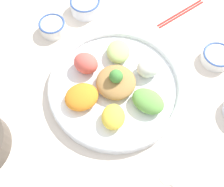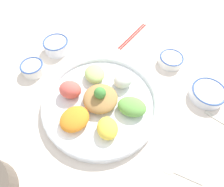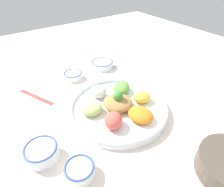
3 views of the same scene
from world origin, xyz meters
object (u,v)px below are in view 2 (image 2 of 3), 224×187
at_px(rice_bowl_blue, 171,60).
at_px(rice_bowl_plain, 208,93).
at_px(sauce_bowl_red, 56,45).
at_px(serving_spoon_main, 176,171).
at_px(chopsticks_pair_near, 133,36).
at_px(sauce_bowl_far, 33,68).
at_px(salad_platter, 100,101).

relative_size(rice_bowl_blue, rice_bowl_plain, 0.79).
bearing_deg(sauce_bowl_red, serving_spoon_main, -167.96).
xyz_separation_m(sauce_bowl_red, chopsticks_pair_near, (-0.08, -0.33, -0.02)).
bearing_deg(rice_bowl_plain, rice_bowl_blue, 4.34).
distance_m(rice_bowl_blue, rice_bowl_plain, 0.19).
bearing_deg(chopsticks_pair_near, sauce_bowl_far, 154.32).
height_order(rice_bowl_blue, serving_spoon_main, rice_bowl_blue).
bearing_deg(salad_platter, sauce_bowl_red, 7.31).
xyz_separation_m(sauce_bowl_red, rice_bowl_plain, (-0.48, -0.39, -0.01)).
xyz_separation_m(salad_platter, rice_bowl_plain, (-0.15, -0.35, -0.00)).
xyz_separation_m(rice_bowl_blue, sauce_bowl_far, (0.22, 0.50, 0.00)).
bearing_deg(chopsticks_pair_near, rice_bowl_blue, -101.43).
height_order(sauce_bowl_red, serving_spoon_main, sauce_bowl_red).
bearing_deg(rice_bowl_blue, sauce_bowl_red, 52.64).
bearing_deg(sauce_bowl_red, rice_bowl_plain, -140.66).
bearing_deg(rice_bowl_plain, serving_spoon_main, 120.61).
distance_m(sauce_bowl_red, chopsticks_pair_near, 0.34).
relative_size(sauce_bowl_red, chopsticks_pair_near, 0.54).
xyz_separation_m(salad_platter, sauce_bowl_far, (0.26, 0.16, -0.00)).
distance_m(sauce_bowl_far, chopsticks_pair_near, 0.45).
distance_m(salad_platter, chopsticks_pair_near, 0.38).
distance_m(sauce_bowl_red, sauce_bowl_far, 0.14).
height_order(rice_bowl_blue, chopsticks_pair_near, rice_bowl_blue).
height_order(salad_platter, sauce_bowl_far, salad_platter).
relative_size(rice_bowl_blue, chopsticks_pair_near, 0.49).
xyz_separation_m(salad_platter, serving_spoon_main, (-0.30, -0.09, -0.02)).
distance_m(salad_platter, rice_bowl_plain, 0.38).
bearing_deg(serving_spoon_main, chopsticks_pair_near, 122.95).
bearing_deg(serving_spoon_main, sauce_bowl_red, 154.38).
relative_size(sauce_bowl_red, rice_bowl_blue, 1.10).
relative_size(sauce_bowl_far, serving_spoon_main, 0.79).
bearing_deg(serving_spoon_main, rice_bowl_plain, 82.95).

